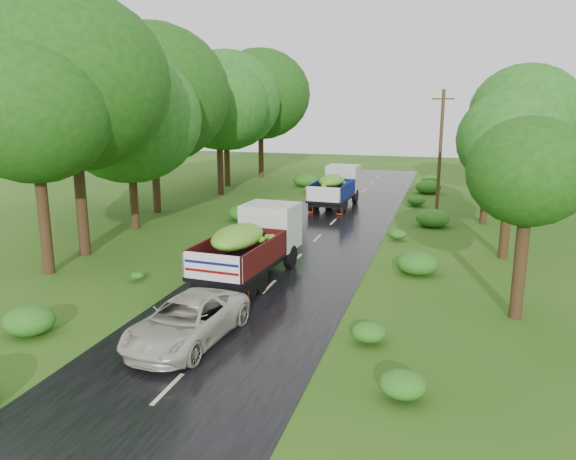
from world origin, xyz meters
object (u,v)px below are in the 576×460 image
at_px(utility_pole, 440,151).
at_px(truck_far, 336,185).
at_px(truck_near, 253,241).
at_px(car, 187,321).

bearing_deg(utility_pole, truck_far, 163.98).
height_order(truck_far, utility_pole, utility_pole).
height_order(truck_near, truck_far, truck_near).
distance_m(car, utility_pole, 22.89).
xyz_separation_m(car, utility_pole, (6.41, 21.74, 3.21)).
bearing_deg(car, utility_pole, 78.32).
distance_m(truck_near, car, 6.37).
xyz_separation_m(truck_near, utility_pole, (6.63, 15.43, 2.37)).
bearing_deg(truck_far, car, -86.96).
bearing_deg(truck_near, utility_pole, 70.76).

